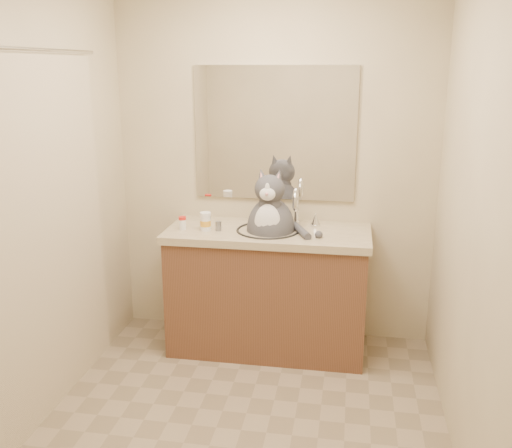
{
  "coord_description": "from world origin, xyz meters",
  "views": [
    {
      "loc": [
        0.52,
        -2.61,
        1.89
      ],
      "look_at": [
        -0.03,
        0.65,
        0.97
      ],
      "focal_mm": 40.0,
      "sensor_mm": 36.0,
      "label": 1
    }
  ],
  "objects": [
    {
      "name": "vanity",
      "position": [
        0.0,
        0.96,
        0.44
      ],
      "size": [
        1.34,
        0.59,
        1.12
      ],
      "color": "brown",
      "rests_on": "ground"
    },
    {
      "name": "grey_canister",
      "position": [
        -0.32,
        0.89,
        0.88
      ],
      "size": [
        0.05,
        0.05,
        0.06
      ],
      "rotation": [
        0.0,
        0.0,
        0.3
      ],
      "color": "slate",
      "rests_on": "vanity"
    },
    {
      "name": "room",
      "position": [
        0.0,
        0.0,
        1.2
      ],
      "size": [
        2.22,
        2.52,
        2.42
      ],
      "color": "gray",
      "rests_on": "ground"
    },
    {
      "name": "shower_curtain",
      "position": [
        -1.05,
        0.1,
        1.03
      ],
      "size": [
        0.02,
        1.3,
        1.93
      ],
      "color": "beige",
      "rests_on": "ground"
    },
    {
      "name": "cat",
      "position": [
        0.02,
        0.94,
        0.89
      ],
      "size": [
        0.45,
        0.37,
        0.63
      ],
      "rotation": [
        0.0,
        0.0,
        -0.04
      ],
      "color": "#47474C",
      "rests_on": "vanity"
    },
    {
      "name": "mirror",
      "position": [
        0.0,
        1.24,
        1.45
      ],
      "size": [
        1.1,
        0.02,
        0.9
      ],
      "primitive_type": "cube",
      "color": "white",
      "rests_on": "room"
    },
    {
      "name": "pill_bottle_orange",
      "position": [
        -0.4,
        0.88,
        0.91
      ],
      "size": [
        0.08,
        0.08,
        0.12
      ],
      "rotation": [
        0.0,
        0.0,
        -0.1
      ],
      "color": "white",
      "rests_on": "vanity"
    },
    {
      "name": "pill_bottle_redcap",
      "position": [
        -0.56,
        0.88,
        0.89
      ],
      "size": [
        0.06,
        0.06,
        0.09
      ],
      "rotation": [
        0.0,
        0.0,
        -0.18
      ],
      "color": "white",
      "rests_on": "vanity"
    }
  ]
}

